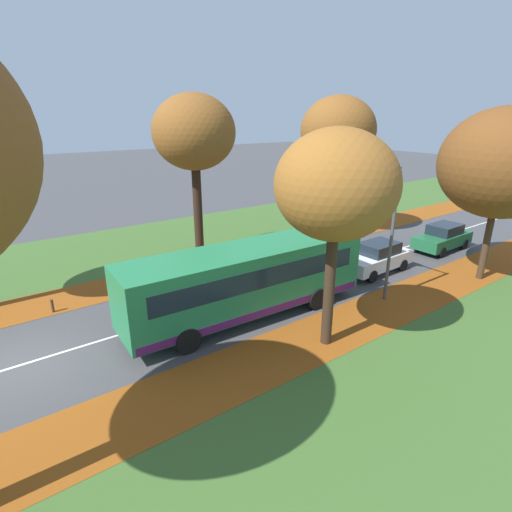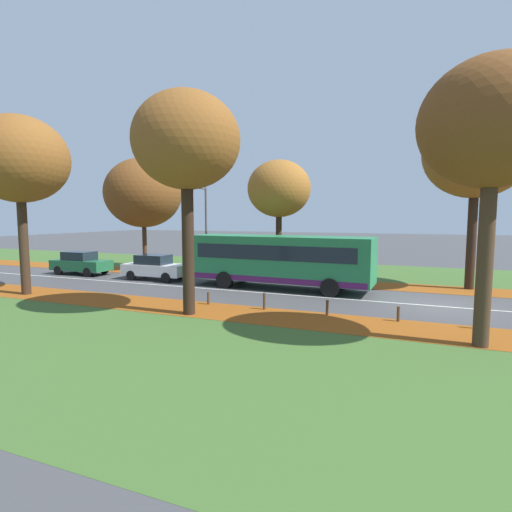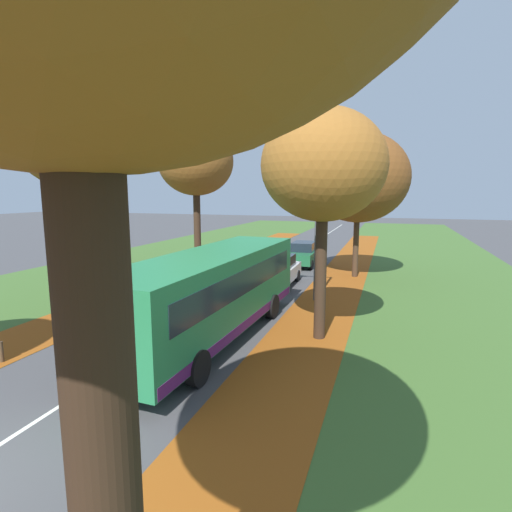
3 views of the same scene
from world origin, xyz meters
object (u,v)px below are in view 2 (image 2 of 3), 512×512
at_px(tree_left_nearest, 493,125).
at_px(car_green_following, 81,263).
at_px(tree_right_mid, 143,193).
at_px(bollard_fourth, 264,301).
at_px(tree_left_near, 186,142).
at_px(bollard_third, 327,308).
at_px(bollard_fifth, 208,298).
at_px(streetlamp_right, 204,222).
at_px(car_white_lead, 155,267).
at_px(tree_right_near, 279,189).
at_px(tree_left_mid, 19,160).
at_px(bollard_nearest, 479,319).
at_px(bus, 279,259).
at_px(tree_right_nearest, 476,153).
at_px(bollard_second, 398,314).

distance_m(tree_left_nearest, car_green_following, 25.64).
bearing_deg(tree_right_mid, bollard_fourth, -124.13).
bearing_deg(tree_left_near, tree_left_nearest, -91.07).
xyz_separation_m(bollard_third, bollard_fifth, (-0.04, 5.54, -0.03)).
distance_m(tree_left_nearest, tree_left_near, 10.72).
height_order(tree_left_nearest, car_green_following, tree_left_nearest).
relative_size(streetlamp_right, car_white_lead, 1.42).
height_order(tree_right_near, bollard_fourth, tree_right_near).
xyz_separation_m(tree_left_mid, tree_right_near, (10.01, -10.61, -1.11)).
bearing_deg(tree_left_near, bollard_nearest, -79.76).
bearing_deg(tree_right_near, bollard_fourth, -165.38).
height_order(tree_right_mid, streetlamp_right, tree_right_mid).
bearing_deg(tree_right_near, tree_left_near, 177.84).
xyz_separation_m(bollard_nearest, bus, (5.09, 9.36, 1.34)).
distance_m(bollard_fifth, car_white_lead, 8.47).
relative_size(tree_right_nearest, bollard_nearest, 13.85).
bearing_deg(bollard_fourth, car_green_following, 71.82).
distance_m(tree_left_mid, bollard_fifth, 12.16).
distance_m(bollard_third, bus, 6.52).
bearing_deg(streetlamp_right, bollard_third, -126.32).
xyz_separation_m(tree_right_nearest, tree_right_near, (-0.36, 11.20, -1.71)).
height_order(tree_right_nearest, bollard_second, tree_right_nearest).
bearing_deg(tree_right_near, bus, -160.83).
distance_m(tree_left_mid, tree_right_mid, 10.35).
xyz_separation_m(tree_left_near, bus, (7.07, -1.60, -5.34)).
xyz_separation_m(tree_left_mid, car_green_following, (6.58, 2.91, -6.13)).
height_order(tree_left_mid, bollard_second, tree_left_mid).
distance_m(bollard_second, car_green_following, 21.92).
height_order(tree_left_near, car_green_following, tree_left_near).
height_order(bollard_fifth, car_green_following, car_green_following).
bearing_deg(streetlamp_right, bollard_nearest, -115.09).
distance_m(tree_right_nearest, bollard_nearest, 11.46).
bearing_deg(bollard_fifth, car_green_following, 68.23).
bearing_deg(tree_right_near, car_white_lead, 115.59).
bearing_deg(tree_left_near, bollard_second, -76.33).
bearing_deg(bus, tree_left_nearest, -128.57).
relative_size(tree_left_near, bollard_nearest, 12.49).
height_order(bus, car_white_lead, bus).
bearing_deg(tree_right_mid, tree_left_mid, -178.59).
xyz_separation_m(tree_right_near, bollard_third, (-8.58, -5.02, -5.50)).
xyz_separation_m(tree_left_near, tree_right_mid, (10.81, 10.47, -1.22)).
relative_size(tree_right_near, bollard_nearest, 10.59).
xyz_separation_m(bollard_fifth, streetlamp_right, (7.26, 4.27, 3.44)).
xyz_separation_m(tree_left_nearest, bollard_fifth, (2.12, 10.85, -6.51)).
relative_size(bollard_fifth, bus, 0.06).
height_order(bollard_fifth, streetlamp_right, streetlamp_right).
height_order(tree_left_mid, tree_right_near, tree_left_mid).
xyz_separation_m(tree_left_near, car_green_following, (7.11, 13.13, -6.23)).
bearing_deg(bollard_third, tree_right_near, 30.32).
bearing_deg(car_green_following, tree_right_nearest, -81.30).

